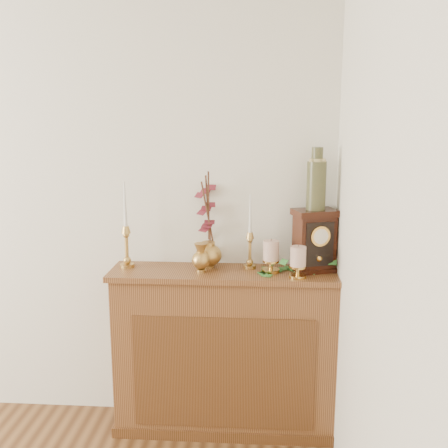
# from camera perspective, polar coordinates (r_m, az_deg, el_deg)

# --- Properties ---
(console_shelf) EXTENTS (1.24, 0.34, 0.93)m
(console_shelf) POSITION_cam_1_polar(r_m,az_deg,el_deg) (3.01, 0.07, -14.11)
(console_shelf) COLOR brown
(console_shelf) RESTS_ON ground
(candlestick_left) EXTENTS (0.08, 0.08, 0.47)m
(candlestick_left) POSITION_cam_1_polar(r_m,az_deg,el_deg) (2.90, -10.58, -1.71)
(candlestick_left) COLOR tan
(candlestick_left) RESTS_ON console_shelf
(candlestick_center) EXTENTS (0.07, 0.07, 0.41)m
(candlestick_center) POSITION_cam_1_polar(r_m,az_deg,el_deg) (2.85, 2.84, -2.22)
(candlestick_center) COLOR tan
(candlestick_center) RESTS_ON console_shelf
(bud_vase) EXTENTS (0.10, 0.10, 0.16)m
(bud_vase) POSITION_cam_1_polar(r_m,az_deg,el_deg) (2.79, -2.53, -3.72)
(bud_vase) COLOR tan
(bud_vase) RESTS_ON console_shelf
(ginger_jar) EXTENTS (0.21, 0.23, 0.53)m
(ginger_jar) POSITION_cam_1_polar(r_m,az_deg,el_deg) (2.88, -1.85, 0.12)
(ginger_jar) COLOR tan
(ginger_jar) RESTS_ON console_shelf
(pillar_candle_left) EXTENTS (0.09, 0.09, 0.18)m
(pillar_candle_left) POSITION_cam_1_polar(r_m,az_deg,el_deg) (2.79, 5.14, -3.34)
(pillar_candle_left) COLOR gold
(pillar_candle_left) RESTS_ON console_shelf
(pillar_candle_right) EXTENTS (0.09, 0.09, 0.18)m
(pillar_candle_right) POSITION_cam_1_polar(r_m,az_deg,el_deg) (2.71, 8.06, -3.94)
(pillar_candle_right) COLOR gold
(pillar_candle_right) RESTS_ON console_shelf
(ivy_garland) EXTENTS (0.45, 0.19, 0.08)m
(ivy_garland) POSITION_cam_1_polar(r_m,az_deg,el_deg) (2.84, 7.94, -4.94)
(ivy_garland) COLOR #2F722B
(ivy_garland) RESTS_ON console_shelf
(mantel_clock) EXTENTS (0.26, 0.22, 0.33)m
(mantel_clock) POSITION_cam_1_polar(r_m,az_deg,el_deg) (2.83, 9.82, -1.84)
(mantel_clock) COLOR #37160B
(mantel_clock) RESTS_ON console_shelf
(ceramic_vase) EXTENTS (0.10, 0.10, 0.33)m
(ceramic_vase) POSITION_cam_1_polar(r_m,az_deg,el_deg) (2.78, 10.02, 4.53)
(ceramic_vase) COLOR #1A3424
(ceramic_vase) RESTS_ON mantel_clock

